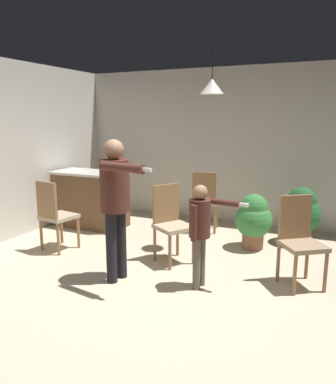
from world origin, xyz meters
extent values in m
plane|color=beige|center=(0.00, 0.00, 0.00)|extent=(7.68, 7.68, 0.00)
cube|color=beige|center=(0.00, 3.20, 1.35)|extent=(6.40, 0.10, 2.70)
cube|color=brown|center=(-2.45, 1.90, 0.45)|extent=(1.20, 0.60, 0.91)
cube|color=beige|center=(-2.45, 1.90, 0.93)|extent=(1.26, 0.66, 0.04)
cylinder|color=black|center=(-0.84, 0.28, 0.41)|extent=(0.12, 0.12, 0.82)
cylinder|color=black|center=(-0.87, 0.12, 0.41)|extent=(0.12, 0.12, 0.82)
cylinder|color=#4C261E|center=(-0.86, 0.20, 1.11)|extent=(0.32, 0.32, 0.58)
sphere|color=#9E7556|center=(-0.86, 0.20, 1.51)|extent=(0.22, 0.22, 0.22)
cylinder|color=#4C261E|center=(-0.83, 0.39, 1.08)|extent=(0.10, 0.10, 0.54)
cylinder|color=#4C261E|center=(-0.62, -0.03, 1.35)|extent=(0.55, 0.18, 0.10)
cube|color=white|center=(-0.32, -0.08, 1.35)|extent=(0.13, 0.06, 0.04)
cylinder|color=#60564C|center=(0.08, 0.47, 0.29)|extent=(0.08, 0.08, 0.58)
cylinder|color=#60564C|center=(0.06, 0.35, 0.29)|extent=(0.08, 0.08, 0.58)
cylinder|color=#4C261E|center=(0.07, 0.41, 0.79)|extent=(0.23, 0.23, 0.41)
sphere|color=#9E7556|center=(0.07, 0.41, 1.07)|extent=(0.16, 0.16, 0.16)
cylinder|color=#4C261E|center=(0.28, 0.52, 0.96)|extent=(0.39, 0.11, 0.07)
cube|color=white|center=(0.50, 0.49, 0.96)|extent=(0.13, 0.05, 0.04)
cylinder|color=#4C261E|center=(0.05, 0.28, 0.77)|extent=(0.07, 0.07, 0.39)
cylinder|color=olive|center=(-0.52, 1.20, 0.23)|extent=(0.04, 0.04, 0.45)
cylinder|color=olive|center=(-0.72, 0.90, 0.23)|extent=(0.04, 0.04, 0.45)
cylinder|color=olive|center=(-0.22, 1.01, 0.23)|extent=(0.04, 0.04, 0.45)
cylinder|color=olive|center=(-0.41, 0.70, 0.23)|extent=(0.04, 0.04, 0.45)
cube|color=tan|center=(-0.47, 0.95, 0.47)|extent=(0.58, 0.58, 0.05)
cube|color=olive|center=(-0.63, 1.06, 0.75)|extent=(0.24, 0.34, 0.50)
cylinder|color=olive|center=(-0.71, 2.26, 0.23)|extent=(0.04, 0.04, 0.45)
cylinder|color=olive|center=(-0.36, 2.34, 0.23)|extent=(0.04, 0.04, 0.45)
cylinder|color=olive|center=(-0.79, 2.61, 0.23)|extent=(0.04, 0.04, 0.45)
cylinder|color=olive|center=(-0.44, 2.69, 0.23)|extent=(0.04, 0.04, 0.45)
cube|color=tan|center=(-0.57, 2.48, 0.47)|extent=(0.50, 0.50, 0.05)
cube|color=olive|center=(-0.53, 2.29, 0.75)|extent=(0.38, 0.12, 0.50)
cylinder|color=olive|center=(-2.36, 0.60, 0.23)|extent=(0.04, 0.04, 0.45)
cylinder|color=olive|center=(-2.00, 0.54, 0.23)|extent=(0.04, 0.04, 0.45)
cylinder|color=olive|center=(-2.30, 0.95, 0.23)|extent=(0.04, 0.04, 0.45)
cylinder|color=olive|center=(-1.94, 0.89, 0.23)|extent=(0.04, 0.04, 0.45)
cube|color=tan|center=(-2.15, 0.74, 0.47)|extent=(0.48, 0.48, 0.05)
cube|color=olive|center=(-2.18, 0.56, 0.75)|extent=(0.38, 0.10, 0.50)
cylinder|color=olive|center=(1.13, 1.14, 0.23)|extent=(0.04, 0.04, 0.45)
cylinder|color=olive|center=(0.84, 0.93, 0.23)|extent=(0.04, 0.04, 0.45)
cylinder|color=olive|center=(1.34, 0.85, 0.23)|extent=(0.04, 0.04, 0.45)
cylinder|color=olive|center=(1.05, 0.64, 0.23)|extent=(0.04, 0.04, 0.45)
cube|color=#997F60|center=(1.09, 0.89, 0.47)|extent=(0.59, 0.59, 0.05)
cube|color=olive|center=(0.98, 1.04, 0.75)|extent=(0.33, 0.25, 0.50)
cylinder|color=brown|center=(0.93, 2.43, 0.13)|extent=(0.33, 0.33, 0.26)
sphere|color=#235B2D|center=(0.93, 2.43, 0.45)|extent=(0.56, 0.56, 0.56)
sphere|color=#235B2D|center=(0.93, 2.43, 0.65)|extent=(0.42, 0.42, 0.42)
cylinder|color=brown|center=(0.34, 1.92, 0.12)|extent=(0.30, 0.30, 0.24)
sphere|color=#387F3D|center=(0.34, 1.92, 0.42)|extent=(0.52, 0.52, 0.52)
sphere|color=#387F3D|center=(0.34, 1.92, 0.60)|extent=(0.39, 0.39, 0.39)
cone|color=silver|center=(-0.23, 1.63, 2.25)|extent=(0.32, 0.32, 0.20)
cylinder|color=black|center=(-0.23, 1.63, 2.52)|extent=(0.01, 0.01, 0.36)
camera|label=1|loc=(1.37, -3.25, 1.84)|focal=34.98mm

